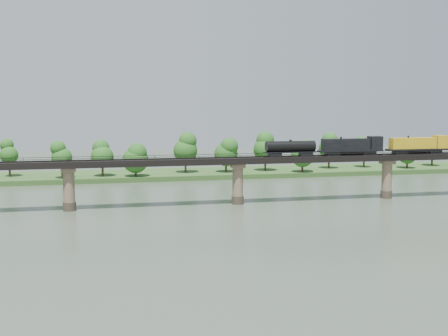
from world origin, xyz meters
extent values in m
plane|color=#394738|center=(0.00, 0.00, 0.00)|extent=(400.00, 400.00, 0.00)
cube|color=#2A4C1E|center=(0.00, 85.00, 0.80)|extent=(300.00, 24.00, 1.60)
cylinder|color=#473A2D|center=(-40.00, 30.00, 1.00)|extent=(3.00, 3.00, 2.00)
cylinder|color=#8E745C|center=(-40.00, 30.00, 5.50)|extent=(2.60, 2.60, 9.00)
cube|color=#8E745C|center=(-40.00, 30.00, 9.50)|extent=(3.20, 3.20, 1.00)
cylinder|color=#473A2D|center=(0.00, 30.00, 1.00)|extent=(3.00, 3.00, 2.00)
cylinder|color=#8E745C|center=(0.00, 30.00, 5.50)|extent=(2.60, 2.60, 9.00)
cube|color=#8E745C|center=(0.00, 30.00, 9.50)|extent=(3.20, 3.20, 1.00)
cylinder|color=#473A2D|center=(40.00, 30.00, 1.00)|extent=(3.00, 3.00, 2.00)
cylinder|color=#8E745C|center=(40.00, 30.00, 5.50)|extent=(2.60, 2.60, 9.00)
cube|color=#8E745C|center=(40.00, 30.00, 9.50)|extent=(3.20, 3.20, 1.00)
cube|color=black|center=(0.00, 30.00, 10.75)|extent=(220.00, 5.00, 1.50)
cube|color=black|center=(0.00, 29.25, 11.58)|extent=(220.00, 0.12, 0.16)
cube|color=black|center=(0.00, 30.75, 11.58)|extent=(220.00, 0.12, 0.16)
cube|color=black|center=(0.00, 27.60, 12.20)|extent=(220.00, 0.10, 0.10)
cube|color=black|center=(0.00, 32.40, 12.20)|extent=(220.00, 0.10, 0.10)
cube|color=black|center=(0.00, 27.60, 11.85)|extent=(0.08, 0.08, 0.70)
cube|color=black|center=(0.00, 32.40, 11.85)|extent=(0.08, 0.08, 0.70)
cylinder|color=#382619|center=(-60.94, 84.18, 3.46)|extent=(0.70, 0.70, 3.71)
sphere|color=#1A4E16|center=(-60.94, 84.18, 8.41)|extent=(5.67, 5.67, 5.67)
sphere|color=#1A4E16|center=(-60.94, 84.18, 11.50)|extent=(4.25, 4.25, 4.25)
cylinder|color=#382619|center=(-44.43, 76.31, 3.35)|extent=(0.70, 0.70, 3.51)
sphere|color=#1A4E16|center=(-44.43, 76.31, 8.03)|extent=(6.31, 6.31, 6.31)
sphere|color=#1A4E16|center=(-44.43, 76.31, 10.96)|extent=(4.73, 4.73, 4.73)
cylinder|color=#382619|center=(-32.24, 78.84, 3.27)|extent=(0.70, 0.70, 3.34)
sphere|color=#1A4E16|center=(-32.24, 78.84, 7.73)|extent=(7.18, 7.18, 7.18)
sphere|color=#1A4E16|center=(-32.24, 78.84, 10.52)|extent=(5.39, 5.39, 5.39)
cylinder|color=#382619|center=(-22.01, 76.15, 3.01)|extent=(0.70, 0.70, 2.83)
sphere|color=#1A4E16|center=(-22.01, 76.15, 6.78)|extent=(8.26, 8.26, 8.26)
sphere|color=#1A4E16|center=(-22.01, 76.15, 9.14)|extent=(6.19, 6.19, 6.19)
cylinder|color=#382619|center=(-5.04, 82.68, 3.58)|extent=(0.70, 0.70, 3.96)
sphere|color=#1A4E16|center=(-5.04, 82.68, 8.87)|extent=(8.07, 8.07, 8.07)
sphere|color=#1A4E16|center=(-5.04, 82.68, 12.17)|extent=(6.05, 6.05, 6.05)
cylinder|color=#382619|center=(8.52, 81.14, 3.23)|extent=(0.70, 0.70, 3.27)
sphere|color=#1A4E16|center=(8.52, 81.14, 7.59)|extent=(8.03, 8.03, 8.03)
sphere|color=#1A4E16|center=(8.52, 81.14, 10.31)|extent=(6.02, 6.02, 6.02)
cylinder|color=#382619|center=(22.65, 82.31, 3.56)|extent=(0.70, 0.70, 3.92)
sphere|color=#1A4E16|center=(22.65, 82.31, 8.79)|extent=(8.29, 8.29, 8.29)
sphere|color=#1A4E16|center=(22.65, 82.31, 12.05)|extent=(6.21, 6.21, 6.21)
cylinder|color=#382619|center=(33.59, 75.35, 3.11)|extent=(0.70, 0.70, 3.02)
sphere|color=#1A4E16|center=(33.59, 75.35, 7.15)|extent=(7.74, 7.74, 7.74)
sphere|color=#1A4E16|center=(33.59, 75.35, 9.67)|extent=(5.80, 5.80, 5.80)
cylinder|color=#382619|center=(46.81, 84.03, 3.50)|extent=(0.70, 0.70, 3.80)
sphere|color=#1A4E16|center=(46.81, 84.03, 8.56)|extent=(7.47, 7.47, 7.47)
sphere|color=#1A4E16|center=(46.81, 84.03, 11.73)|extent=(5.60, 5.60, 5.60)
cylinder|color=#382619|center=(60.48, 84.26, 3.29)|extent=(0.70, 0.70, 3.38)
sphere|color=#1A4E16|center=(60.48, 84.26, 7.80)|extent=(6.23, 6.23, 6.23)
sphere|color=#1A4E16|center=(60.48, 84.26, 10.62)|extent=(4.67, 4.67, 4.67)
cylinder|color=#382619|center=(74.35, 78.39, 2.99)|extent=(0.70, 0.70, 2.77)
sphere|color=#1A4E16|center=(74.35, 78.39, 6.68)|extent=(7.04, 7.04, 7.04)
sphere|color=#1A4E16|center=(74.35, 78.39, 8.99)|extent=(5.28, 5.28, 5.28)
cylinder|color=#382619|center=(87.62, 83.57, 3.07)|extent=(0.70, 0.70, 2.94)
sphere|color=#1A4E16|center=(87.62, 83.57, 7.00)|extent=(6.73, 6.73, 6.73)
sphere|color=#1A4E16|center=(87.62, 83.57, 9.45)|extent=(5.05, 5.05, 5.05)
cube|color=black|center=(53.39, 30.00, 11.99)|extent=(3.59, 2.15, 0.99)
cube|color=black|center=(43.52, 30.00, 11.99)|extent=(3.59, 2.15, 0.99)
cube|color=black|center=(48.45, 30.00, 12.62)|extent=(17.04, 2.69, 0.45)
cube|color=gold|center=(47.11, 30.00, 14.28)|extent=(12.56, 2.42, 2.87)
cube|color=gold|center=(55.18, 30.00, 14.55)|extent=(3.23, 2.69, 3.41)
cylinder|color=black|center=(48.45, 30.00, 12.13)|extent=(5.38, 1.26, 1.26)
cube|color=black|center=(34.55, 30.00, 11.99)|extent=(3.59, 2.15, 0.99)
cube|color=black|center=(24.68, 30.00, 11.99)|extent=(3.59, 2.15, 0.99)
cube|color=black|center=(29.62, 30.00, 12.62)|extent=(17.04, 2.69, 0.45)
cube|color=black|center=(28.27, 30.00, 14.28)|extent=(12.56, 2.42, 2.87)
cube|color=black|center=(36.34, 30.00, 14.55)|extent=(3.23, 2.69, 3.41)
cylinder|color=black|center=(29.62, 30.00, 12.13)|extent=(5.38, 1.26, 1.26)
cube|color=black|center=(17.51, 30.00, 11.99)|extent=(3.14, 1.97, 0.99)
cube|color=black|center=(9.44, 30.00, 11.99)|extent=(3.14, 1.97, 0.99)
cube|color=black|center=(13.47, 30.00, 12.58)|extent=(13.45, 2.15, 0.27)
cylinder|color=black|center=(13.47, 30.00, 14.01)|extent=(12.56, 2.69, 2.69)
cylinder|color=black|center=(13.47, 30.00, 15.45)|extent=(0.63, 0.63, 0.45)
camera|label=1|loc=(-32.58, -102.24, 24.59)|focal=45.00mm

